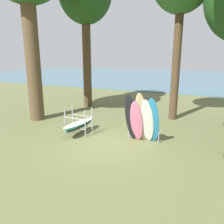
# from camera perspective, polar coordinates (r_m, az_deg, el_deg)

# --- Properties ---
(ground_plane) EXTENTS (80.00, 80.00, 0.00)m
(ground_plane) POSITION_cam_1_polar(r_m,az_deg,el_deg) (9.40, -1.49, -7.97)
(ground_plane) COLOR #60663D
(lake_water) EXTENTS (80.00, 36.00, 0.10)m
(lake_water) POSITION_cam_1_polar(r_m,az_deg,el_deg) (39.90, 20.26, 8.28)
(lake_water) COLOR #477084
(lake_water) RESTS_ON ground
(leaning_board_pile) EXTENTS (1.49, 0.95, 2.19)m
(leaning_board_pile) POSITION_cam_1_polar(r_m,az_deg,el_deg) (9.18, 7.65, -2.03)
(leaning_board_pile) COLOR black
(leaning_board_pile) RESTS_ON ground
(board_storage_rack) EXTENTS (1.15, 2.13, 1.25)m
(board_storage_rack) POSITION_cam_1_polar(r_m,az_deg,el_deg) (10.49, -8.42, -3.01)
(board_storage_rack) COLOR #9EA0A5
(board_storage_rack) RESTS_ON ground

